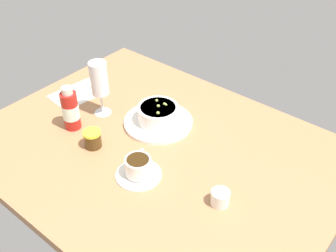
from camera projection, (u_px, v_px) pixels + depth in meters
ground_plane at (156, 152)px, 125.07cm from camera, size 110.00×84.00×3.00cm
porridge_bowl at (158, 116)px, 132.09cm from camera, size 22.71×22.71×7.36cm
cutlery_setting at (77, 94)px, 147.87cm from camera, size 14.99×20.00×0.90cm
coffee_cup at (138, 168)px, 113.18cm from camera, size 13.15×13.15×6.07cm
creamer_jug at (220, 197)px, 105.17cm from camera, size 5.99×4.97×4.91cm
wine_glass at (99, 81)px, 131.02cm from camera, size 5.85×5.85×19.35cm
jam_jar at (93, 139)px, 123.15cm from camera, size 5.55×5.55×5.63cm
sauce_bottle_red at (70, 110)px, 128.40cm from camera, size 5.40×5.40×15.17cm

